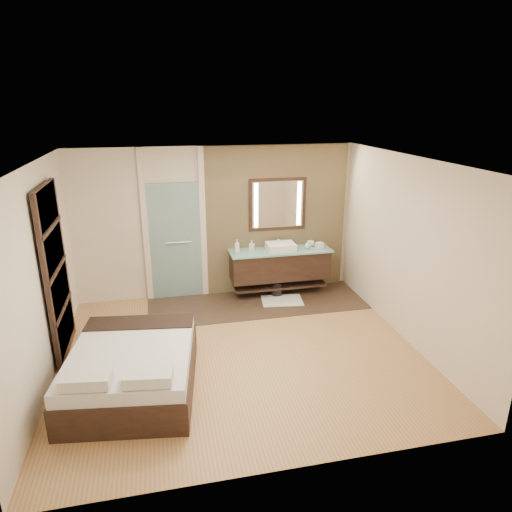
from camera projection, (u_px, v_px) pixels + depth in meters
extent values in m
plane|color=#A16E43|center=(240.00, 353.00, 6.52)|extent=(5.00, 5.00, 0.00)
cube|color=#34231C|center=(257.00, 303.00, 8.12)|extent=(3.80, 1.30, 0.01)
cube|color=tan|center=(276.00, 220.00, 8.36)|extent=(2.60, 0.08, 2.70)
cube|color=black|center=(280.00, 265.00, 8.34)|extent=(1.80, 0.50, 0.50)
cube|color=black|center=(280.00, 285.00, 8.47)|extent=(1.71, 0.45, 0.04)
cube|color=#8FDBD5|center=(280.00, 251.00, 8.23)|extent=(1.85, 0.55, 0.03)
cube|color=white|center=(281.00, 247.00, 8.21)|extent=(0.50, 0.38, 0.13)
cylinder|color=silver|center=(278.00, 243.00, 8.38)|extent=(0.03, 0.03, 0.18)
cylinder|color=silver|center=(278.00, 239.00, 8.31)|extent=(0.02, 0.10, 0.02)
cube|color=black|center=(277.00, 204.00, 8.21)|extent=(1.06, 0.03, 0.96)
cube|color=white|center=(278.00, 204.00, 8.20)|extent=(0.94, 0.01, 0.84)
cube|color=#FFEFBF|center=(256.00, 206.00, 8.11)|extent=(0.07, 0.01, 0.80)
cube|color=#FFEFBF|center=(299.00, 204.00, 8.28)|extent=(0.07, 0.01, 0.80)
cube|color=silver|center=(175.00, 242.00, 8.07)|extent=(0.90, 0.05, 2.10)
cylinder|color=silver|center=(178.00, 243.00, 8.03)|extent=(0.45, 0.03, 0.03)
cube|color=beige|center=(145.00, 227.00, 7.88)|extent=(0.10, 0.08, 2.70)
cube|color=beige|center=(203.00, 224.00, 8.08)|extent=(0.10, 0.08, 2.70)
cube|color=black|center=(56.00, 273.00, 6.20)|extent=(0.06, 1.20, 2.40)
cube|color=beige|center=(66.00, 327.00, 6.47)|extent=(0.02, 1.06, 0.52)
cube|color=beige|center=(60.00, 289.00, 6.28)|extent=(0.02, 1.06, 0.52)
cube|color=beige|center=(54.00, 249.00, 6.09)|extent=(0.02, 1.06, 0.52)
cube|color=beige|center=(47.00, 205.00, 5.90)|extent=(0.02, 1.06, 0.52)
cube|color=black|center=(133.00, 375.00, 5.63)|extent=(1.70, 2.02, 0.40)
cube|color=silver|center=(131.00, 355.00, 5.54)|extent=(1.65, 1.96, 0.16)
cube|color=black|center=(140.00, 323.00, 6.16)|extent=(1.46, 0.60, 0.04)
cube|color=silver|center=(86.00, 380.00, 4.78)|extent=(0.54, 0.34, 0.13)
cube|color=silver|center=(149.00, 377.00, 4.82)|extent=(0.54, 0.34, 0.13)
cube|color=silver|center=(282.00, 300.00, 8.19)|extent=(0.78, 0.58, 0.02)
cylinder|color=black|center=(276.00, 289.00, 8.40)|extent=(0.27, 0.27, 0.27)
cube|color=silver|center=(320.00, 245.00, 8.33)|extent=(0.14, 0.14, 0.10)
imported|color=silver|center=(237.00, 246.00, 8.05)|extent=(0.10, 0.10, 0.24)
imported|color=#B2B2B2|center=(252.00, 245.00, 8.18)|extent=(0.11, 0.11, 0.18)
imported|color=#AEDBD5|center=(308.00, 245.00, 8.30)|extent=(0.13, 0.13, 0.14)
imported|color=white|center=(311.00, 244.00, 8.44)|extent=(0.15, 0.15, 0.10)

